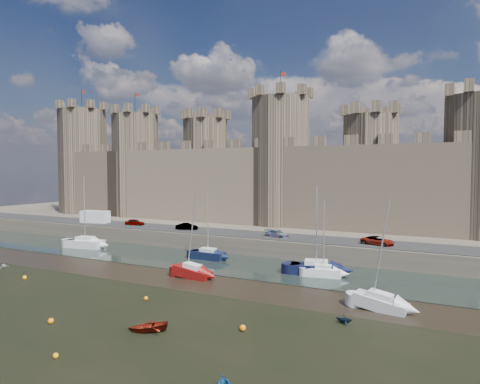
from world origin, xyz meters
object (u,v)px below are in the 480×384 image
at_px(car_2, 277,234).
at_px(van, 95,217).
at_px(sailboat_2, 323,271).
at_px(sailboat_1, 208,254).
at_px(car_0, 135,222).
at_px(car_3, 378,241).
at_px(sailboat_3, 316,268).
at_px(sailboat_5, 380,302).
at_px(sailboat_0, 85,243).
at_px(car_1, 187,227).
at_px(sailboat_4, 192,271).

xyz_separation_m(car_2, van, (-36.87, 0.18, 0.60)).
bearing_deg(sailboat_2, sailboat_1, 162.58).
bearing_deg(car_0, car_3, -99.81).
relative_size(sailboat_2, sailboat_3, 0.84).
distance_m(van, sailboat_5, 58.11).
bearing_deg(sailboat_3, car_0, 150.05).
xyz_separation_m(car_3, sailboat_0, (-43.52, -9.40, -2.24)).
distance_m(car_1, sailboat_1, 12.49).
bearing_deg(sailboat_5, sailboat_1, 163.30).
xyz_separation_m(van, sailboat_0, (7.75, -9.72, -2.79)).
bearing_deg(sailboat_2, sailboat_5, -59.15).
xyz_separation_m(car_2, sailboat_2, (9.95, -10.26, -2.32)).
distance_m(car_2, sailboat_1, 10.97).
bearing_deg(sailboat_0, car_3, 3.25).
relative_size(car_3, sailboat_4, 0.41).
bearing_deg(sailboat_1, car_0, 157.77).
bearing_deg(car_2, car_0, 101.97).
relative_size(car_2, sailboat_1, 0.40).
relative_size(car_0, car_3, 0.81).
relative_size(van, sailboat_3, 0.50).
relative_size(car_0, sailboat_0, 0.31).
height_order(car_2, sailboat_4, sailboat_4).
height_order(car_0, sailboat_5, sailboat_5).
xyz_separation_m(car_0, sailboat_2, (37.84, -11.12, -2.35)).
relative_size(sailboat_3, sailboat_5, 1.05).
height_order(van, sailboat_3, sailboat_3).
bearing_deg(sailboat_3, sailboat_1, 160.69).
xyz_separation_m(car_0, car_2, (27.89, -0.86, -0.04)).
bearing_deg(sailboat_0, sailboat_3, -8.73).
height_order(car_3, sailboat_1, sailboat_1).
bearing_deg(sailboat_2, car_3, 56.43).
bearing_deg(sailboat_4, car_1, 126.49).
distance_m(sailboat_1, sailboat_4, 10.16).
bearing_deg(sailboat_3, sailboat_5, -62.40).
bearing_deg(sailboat_4, sailboat_0, 163.48).
bearing_deg(car_3, sailboat_5, -152.50).
bearing_deg(sailboat_4, car_2, 79.43).
relative_size(van, sailboat_1, 0.55).
height_order(car_2, sailboat_1, sailboat_1).
bearing_deg(sailboat_1, sailboat_5, -23.55).
distance_m(car_0, car_3, 42.29).
height_order(car_3, sailboat_4, sailboat_4).
bearing_deg(van, sailboat_5, -28.84).
bearing_deg(sailboat_2, car_2, 124.22).
xyz_separation_m(car_0, car_3, (42.28, -0.99, 0.01)).
bearing_deg(sailboat_0, car_0, 74.29).
height_order(sailboat_0, sailboat_3, sailboat_0).
height_order(car_0, sailboat_0, sailboat_0).
xyz_separation_m(car_0, sailboat_3, (36.72, -10.25, -2.29)).
bearing_deg(sailboat_2, sailboat_3, 132.27).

